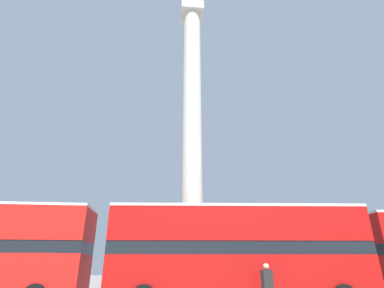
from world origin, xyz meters
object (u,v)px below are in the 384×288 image
(pedestrian_near_lamp, at_px, (268,285))
(bus_c, at_px, (237,250))
(street_lamp, at_px, (125,240))
(monument_column, at_px, (192,179))
(equestrian_statue, at_px, (316,267))

(pedestrian_near_lamp, bearing_deg, bus_c, 79.63)
(street_lamp, bearing_deg, monument_column, 46.28)
(bus_c, bearing_deg, street_lamp, 155.57)
(pedestrian_near_lamp, bearing_deg, equestrian_statue, 33.96)
(equestrian_statue, bearing_deg, monument_column, -144.03)
(bus_c, xyz_separation_m, pedestrian_near_lamp, (0.58, -2.23, -1.37))
(bus_c, height_order, equestrian_statue, equestrian_statue)
(bus_c, distance_m, pedestrian_near_lamp, 2.68)
(monument_column, relative_size, street_lamp, 5.14)
(monument_column, relative_size, pedestrian_near_lamp, 14.60)
(street_lamp, xyz_separation_m, pedestrian_near_lamp, (6.10, -5.12, -2.02))
(equestrian_statue, bearing_deg, street_lamp, -138.11)
(equestrian_statue, relative_size, pedestrian_near_lamp, 3.60)
(monument_column, relative_size, equestrian_statue, 4.06)
(street_lamp, height_order, pedestrian_near_lamp, street_lamp)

